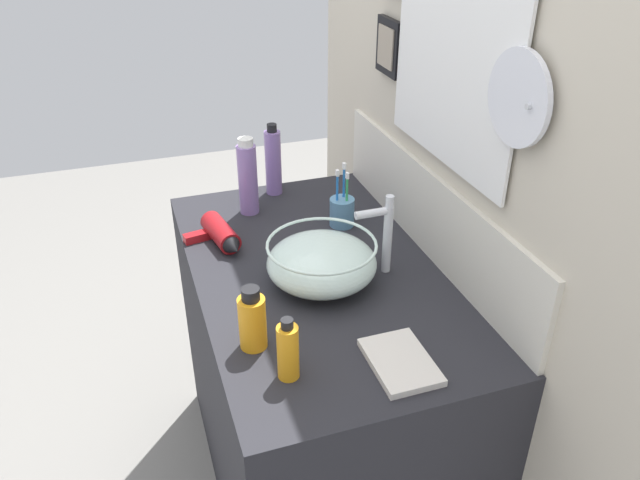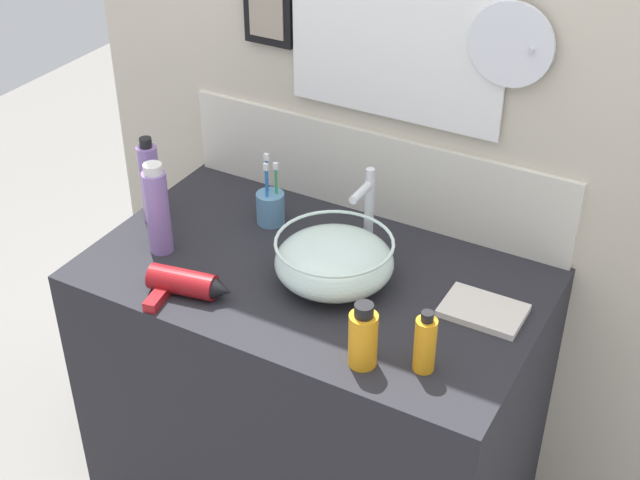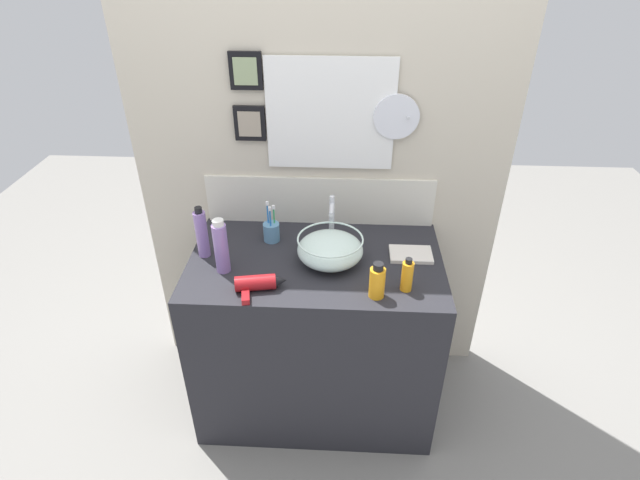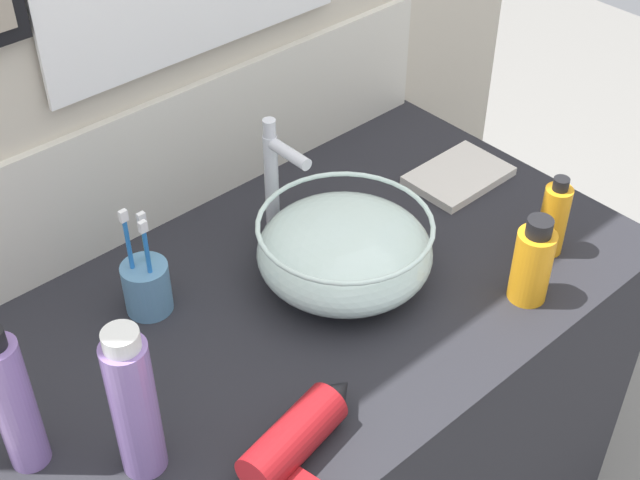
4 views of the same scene
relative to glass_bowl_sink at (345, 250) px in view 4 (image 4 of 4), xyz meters
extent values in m
cube|color=#232328|center=(-0.06, 0.01, -0.49)|extent=(1.09, 0.64, 0.86)
cube|color=beige|center=(-0.06, 0.36, 0.28)|extent=(1.69, 0.06, 2.40)
cube|color=beige|center=(-0.06, 0.32, 0.06)|extent=(1.07, 0.02, 0.23)
ellipsoid|color=silver|center=(0.00, 0.00, 0.00)|extent=(0.28, 0.28, 0.12)
torus|color=silver|center=(0.00, 0.00, 0.05)|extent=(0.28, 0.28, 0.01)
torus|color=#B2B7BC|center=(0.00, 0.00, -0.06)|extent=(0.11, 0.11, 0.01)
cylinder|color=silver|center=(0.00, 0.18, 0.03)|extent=(0.02, 0.02, 0.19)
cylinder|color=silver|center=(0.00, 0.13, 0.12)|extent=(0.02, 0.09, 0.02)
cylinder|color=silver|center=(0.00, 0.18, 0.14)|extent=(0.02, 0.02, 0.03)
cylinder|color=maroon|center=(-0.28, -0.21, -0.03)|extent=(0.17, 0.09, 0.06)
cone|color=black|center=(-0.19, -0.19, -0.03)|extent=(0.05, 0.06, 0.05)
cylinder|color=#598CB2|center=(-0.27, 0.15, -0.02)|extent=(0.07, 0.07, 0.09)
cylinder|color=green|center=(-0.26, 0.16, 0.02)|extent=(0.01, 0.01, 0.15)
cube|color=white|center=(-0.26, 0.16, 0.10)|extent=(0.01, 0.01, 0.02)
cylinder|color=blue|center=(-0.28, 0.16, 0.03)|extent=(0.01, 0.01, 0.17)
cube|color=white|center=(-0.28, 0.16, 0.12)|extent=(0.01, 0.01, 0.02)
cylinder|color=blue|center=(-0.27, 0.14, 0.02)|extent=(0.01, 0.01, 0.16)
cube|color=white|center=(-0.27, 0.14, 0.11)|extent=(0.01, 0.01, 0.02)
cylinder|color=orange|center=(0.30, -0.18, 0.00)|extent=(0.05, 0.05, 0.13)
cylinder|color=black|center=(0.30, -0.18, 0.07)|extent=(0.03, 0.03, 0.02)
cylinder|color=#8C6BB2|center=(-0.54, 0.02, 0.04)|extent=(0.05, 0.05, 0.21)
cylinder|color=#8C6BB2|center=(-0.44, -0.09, 0.05)|extent=(0.06, 0.06, 0.22)
cylinder|color=silver|center=(-0.44, -0.09, 0.17)|extent=(0.05, 0.05, 0.02)
cylinder|color=orange|center=(0.19, -0.22, 0.00)|extent=(0.06, 0.06, 0.13)
cylinder|color=black|center=(0.19, -0.22, 0.08)|extent=(0.04, 0.04, 0.03)
cube|color=silver|center=(0.35, 0.06, -0.05)|extent=(0.18, 0.13, 0.02)
camera|label=1|loc=(1.25, -0.42, 0.84)|focal=35.00mm
camera|label=2|loc=(0.79, -1.49, 1.18)|focal=50.00mm
camera|label=3|loc=(0.05, -1.74, 1.16)|focal=28.00mm
camera|label=4|loc=(-0.75, -0.77, 0.90)|focal=50.00mm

